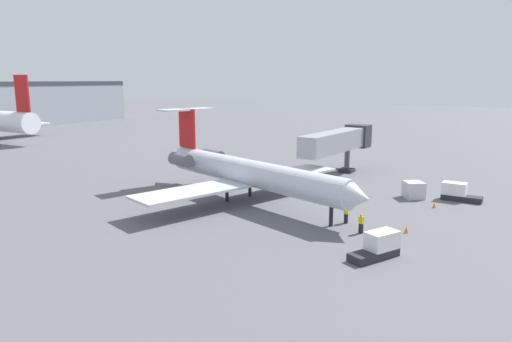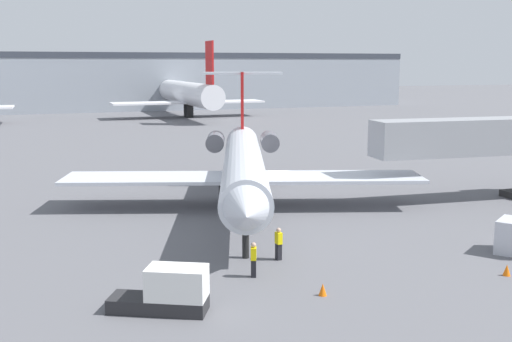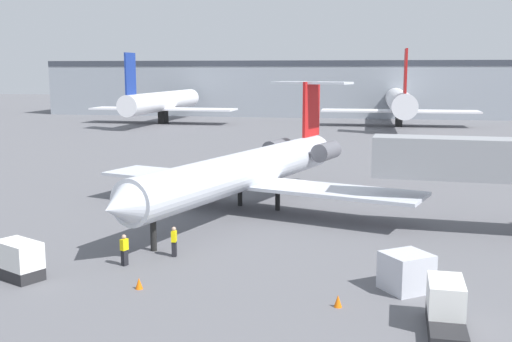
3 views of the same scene
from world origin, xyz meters
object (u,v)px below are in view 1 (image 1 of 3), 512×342
at_px(cargo_container_uld, 414,190).
at_px(baggage_tug_trailing, 457,193).
at_px(baggage_tug_lead, 378,246).
at_px(ground_crew_loader, 346,214).
at_px(traffic_cone_mid, 406,230).
at_px(ground_crew_marshaller, 361,223).
at_px(jet_bridge, 340,141).
at_px(traffic_cone_near, 434,205).
at_px(regional_jet, 245,171).

bearing_deg(cargo_container_uld, baggage_tug_trailing, -72.79).
bearing_deg(baggage_tug_lead, ground_crew_loader, 35.82).
distance_m(ground_crew_loader, baggage_tug_lead, 8.27).
relative_size(ground_crew_loader, traffic_cone_mid, 3.07).
distance_m(ground_crew_marshaller, baggage_tug_trailing, 16.68).
relative_size(ground_crew_marshaller, traffic_cone_mid, 3.07).
bearing_deg(jet_bridge, baggage_tug_trailing, -112.06).
relative_size(ground_crew_marshaller, baggage_tug_trailing, 0.42).
bearing_deg(baggage_tug_lead, jet_bridge, 25.97).
relative_size(ground_crew_marshaller, traffic_cone_near, 3.07).
relative_size(regional_jet, traffic_cone_near, 52.66).
bearing_deg(traffic_cone_mid, baggage_tug_lead, 175.90).
distance_m(baggage_tug_trailing, cargo_container_uld, 4.45).
distance_m(jet_bridge, cargo_container_uld, 14.23).
bearing_deg(ground_crew_marshaller, ground_crew_loader, 44.60).
relative_size(baggage_tug_lead, baggage_tug_trailing, 1.04).
bearing_deg(ground_crew_loader, traffic_cone_mid, -90.37).
xyz_separation_m(ground_crew_loader, baggage_tug_trailing, (13.70, -7.46, -0.02)).
relative_size(cargo_container_uld, traffic_cone_mid, 5.02).
xyz_separation_m(baggage_tug_lead, traffic_cone_mid, (6.67, -0.48, -0.56)).
bearing_deg(jet_bridge, baggage_tug_lead, -154.03).
bearing_deg(jet_bridge, ground_crew_loader, -157.77).
height_order(regional_jet, ground_crew_marshaller, regional_jet).
bearing_deg(regional_jet, traffic_cone_mid, -96.99).
height_order(regional_jet, baggage_tug_trailing, regional_jet).
xyz_separation_m(ground_crew_marshaller, cargo_container_uld, (14.46, -1.16, 0.04)).
bearing_deg(regional_jet, jet_bridge, -11.77).
relative_size(regional_jet, ground_crew_marshaller, 17.14).
bearing_deg(traffic_cone_mid, baggage_tug_trailing, -8.87).
xyz_separation_m(ground_crew_loader, cargo_container_uld, (12.38, -3.21, 0.04)).
height_order(regional_jet, jet_bridge, regional_jet).
distance_m(cargo_container_uld, traffic_cone_mid, 12.61).
height_order(regional_jet, baggage_tug_lead, regional_jet).
xyz_separation_m(baggage_tug_trailing, traffic_cone_near, (-4.35, 1.55, -0.56)).
distance_m(jet_bridge, ground_crew_loader, 21.98).
xyz_separation_m(cargo_container_uld, traffic_cone_near, (-3.03, -2.71, -0.62)).
xyz_separation_m(jet_bridge, baggage_tug_trailing, (-6.34, -15.65, -3.81)).
height_order(regional_jet, traffic_cone_mid, regional_jet).
xyz_separation_m(ground_crew_marshaller, baggage_tug_trailing, (15.78, -5.41, -0.02)).
xyz_separation_m(traffic_cone_near, traffic_cone_mid, (-9.38, 0.60, 0.00)).
relative_size(ground_crew_marshaller, ground_crew_loader, 1.00).
xyz_separation_m(jet_bridge, ground_crew_marshaller, (-22.12, -10.24, -3.79)).
bearing_deg(ground_crew_loader, traffic_cone_near, -32.31).
distance_m(regional_jet, jet_bridge, 18.41).
distance_m(ground_crew_loader, cargo_container_uld, 12.79).
xyz_separation_m(jet_bridge, baggage_tug_lead, (-26.75, -13.03, -3.81)).
bearing_deg(ground_crew_loader, regional_jet, 80.12).
xyz_separation_m(ground_crew_loader, traffic_cone_mid, (-0.03, -5.32, -0.58)).
xyz_separation_m(regional_jet, traffic_cone_mid, (-2.11, -17.25, -2.91)).
relative_size(jet_bridge, baggage_tug_lead, 3.97).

